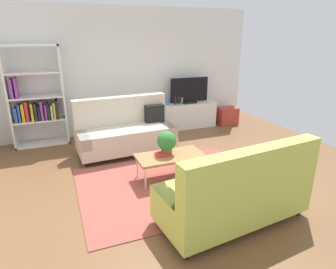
# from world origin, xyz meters

# --- Properties ---
(ground_plane) EXTENTS (7.68, 7.68, 0.00)m
(ground_plane) POSITION_xyz_m (0.00, 0.00, 0.00)
(ground_plane) COLOR brown
(wall_far) EXTENTS (6.40, 0.12, 2.90)m
(wall_far) POSITION_xyz_m (0.00, 2.80, 1.45)
(wall_far) COLOR white
(wall_far) RESTS_ON ground_plane
(area_rug) EXTENTS (2.90, 2.20, 0.01)m
(area_rug) POSITION_xyz_m (-0.01, -0.22, 0.01)
(area_rug) COLOR #9E4C42
(area_rug) RESTS_ON ground_plane
(couch_beige) EXTENTS (1.94, 0.95, 1.10)m
(couch_beige) POSITION_xyz_m (-0.35, 1.40, 0.44)
(couch_beige) COLOR beige
(couch_beige) RESTS_ON ground_plane
(couch_green) EXTENTS (1.98, 1.03, 1.10)m
(couch_green) POSITION_xyz_m (0.33, -1.44, 0.45)
(couch_green) COLOR #C1CC51
(couch_green) RESTS_ON ground_plane
(coffee_table) EXTENTS (1.10, 0.56, 0.42)m
(coffee_table) POSITION_xyz_m (0.04, -0.02, 0.39)
(coffee_table) COLOR #9E7042
(coffee_table) RESTS_ON ground_plane
(tv_console) EXTENTS (1.40, 0.44, 0.64)m
(tv_console) POSITION_xyz_m (1.54, 2.46, 0.32)
(tv_console) COLOR silver
(tv_console) RESTS_ON ground_plane
(tv) EXTENTS (1.00, 0.20, 0.64)m
(tv) POSITION_xyz_m (1.54, 2.44, 0.95)
(tv) COLOR black
(tv) RESTS_ON tv_console
(bookshelf) EXTENTS (1.10, 0.36, 2.10)m
(bookshelf) POSITION_xyz_m (-1.99, 2.48, 0.97)
(bookshelf) COLOR white
(bookshelf) RESTS_ON ground_plane
(storage_trunk) EXTENTS (0.52, 0.40, 0.44)m
(storage_trunk) POSITION_xyz_m (2.64, 2.36, 0.22)
(storage_trunk) COLOR #B2382D
(storage_trunk) RESTS_ON ground_plane
(potted_plant) EXTENTS (0.32, 0.32, 0.39)m
(potted_plant) POSITION_xyz_m (-0.00, 0.04, 0.64)
(potted_plant) COLOR brown
(potted_plant) RESTS_ON coffee_table
(table_book_0) EXTENTS (0.26, 0.20, 0.04)m
(table_book_0) POSITION_xyz_m (-0.08, 0.01, 0.44)
(table_book_0) COLOR red
(table_book_0) RESTS_ON coffee_table
(vase_0) EXTENTS (0.14, 0.14, 0.17)m
(vase_0) POSITION_xyz_m (0.96, 2.51, 0.72)
(vase_0) COLOR #4C72B2
(vase_0) RESTS_ON tv_console
(bottle_0) EXTENTS (0.04, 0.04, 0.22)m
(bottle_0) POSITION_xyz_m (1.16, 2.42, 0.75)
(bottle_0) COLOR #262626
(bottle_0) RESTS_ON tv_console
(bottle_1) EXTENTS (0.04, 0.04, 0.21)m
(bottle_1) POSITION_xyz_m (1.25, 2.42, 0.75)
(bottle_1) COLOR #262626
(bottle_1) RESTS_ON tv_console
(bottle_2) EXTENTS (0.05, 0.05, 0.17)m
(bottle_2) POSITION_xyz_m (1.34, 2.42, 0.72)
(bottle_2) COLOR #3F8C4C
(bottle_2) RESTS_ON tv_console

